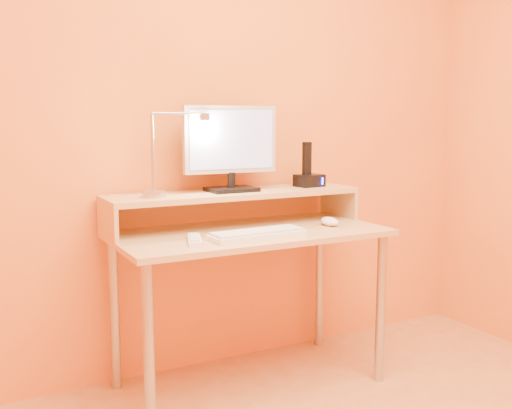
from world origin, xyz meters
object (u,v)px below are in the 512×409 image
lamp_base (154,194)px  phone_dock (309,180)px  mouse (330,221)px  remote_control (194,240)px  monitor_panel (230,139)px  keyboard (258,235)px

lamp_base → phone_dock: (0.81, 0.03, 0.02)m
mouse → remote_control: (-0.70, -0.05, -0.01)m
monitor_panel → mouse: bearing=-27.7°
lamp_base → remote_control: bearing=-70.3°
mouse → remote_control: bearing=-171.3°
monitor_panel → remote_control: size_ratio=2.34×
monitor_panel → remote_control: bearing=-134.5°
monitor_panel → keyboard: 0.50m
monitor_panel → lamp_base: bearing=-172.2°
phone_dock → mouse: 0.28m
phone_dock → remote_control: phone_dock is taller
mouse → lamp_base: bearing=170.7°
phone_dock → remote_control: bearing=-165.9°
monitor_panel → lamp_base: 0.45m
keyboard → mouse: mouse is taller
mouse → keyboard: bearing=-163.5°
lamp_base → phone_dock: phone_dock is taller
remote_control → keyboard: bearing=11.3°
keyboard → mouse: 0.44m
keyboard → phone_dock: bearing=31.4°
lamp_base → mouse: 0.82m
mouse → remote_control: mouse is taller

